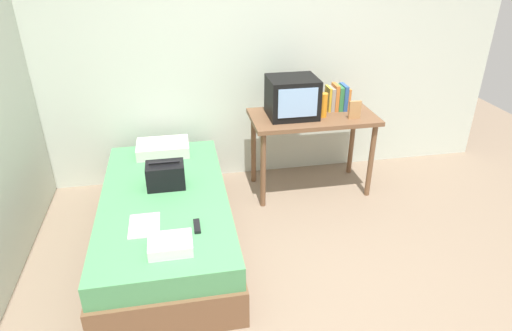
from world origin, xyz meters
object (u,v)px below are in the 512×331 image
object	(u,v)px
tv	(292,97)
book_row	(338,98)
water_bottle	(323,105)
remote_dark	(197,226)
folded_towel	(171,245)
picture_frame	(355,110)
magazine	(144,225)
handbag	(166,175)
bed	(167,220)
desk	(312,125)
pillow	(163,148)

from	to	relation	value
tv	book_row	xyz separation A→B (m)	(0.47, 0.09, -0.06)
water_bottle	book_row	bearing A→B (deg)	39.17
remote_dark	folded_towel	xyz separation A→B (m)	(-0.18, -0.21, 0.03)
picture_frame	magazine	world-z (taller)	picture_frame
water_bottle	handbag	size ratio (longest dim) A/B	0.74
book_row	folded_towel	bearing A→B (deg)	-137.91
picture_frame	folded_towel	bearing A→B (deg)	-144.61
tv	book_row	size ratio (longest dim) A/B	1.77
folded_towel	picture_frame	bearing A→B (deg)	35.39
bed	desk	bearing A→B (deg)	25.46
desk	magazine	distance (m)	1.87
tv	water_bottle	distance (m)	0.29
desk	picture_frame	size ratio (longest dim) A/B	6.96
remote_dark	water_bottle	bearing A→B (deg)	41.26
picture_frame	handbag	world-z (taller)	picture_frame
book_row	handbag	distance (m)	1.79
book_row	folded_towel	distance (m)	2.22
book_row	remote_dark	bearing A→B (deg)	-139.02
bed	remote_dark	xyz separation A→B (m)	(0.22, -0.48, 0.25)
tv	pillow	xyz separation A→B (m)	(-1.19, 0.09, -0.44)
water_bottle	pillow	distance (m)	1.52
remote_dark	book_row	bearing A→B (deg)	40.98
magazine	remote_dark	bearing A→B (deg)	-13.79
water_bottle	magazine	size ratio (longest dim) A/B	0.76
bed	magazine	world-z (taller)	magazine
tv	book_row	distance (m)	0.48
handbag	remote_dark	world-z (taller)	handbag
tv	picture_frame	bearing A→B (deg)	-17.60
bed	desk	xyz separation A→B (m)	(1.40, 0.67, 0.45)
bed	folded_towel	world-z (taller)	folded_towel
bed	handbag	xyz separation A→B (m)	(0.02, 0.14, 0.34)
bed	book_row	world-z (taller)	book_row
book_row	picture_frame	bearing A→B (deg)	-74.99
handbag	remote_dark	xyz separation A→B (m)	(0.20, -0.62, -0.09)
folded_towel	bed	bearing A→B (deg)	93.55
book_row	pillow	xyz separation A→B (m)	(-1.67, -0.00, -0.38)
pillow	remote_dark	distance (m)	1.27
water_bottle	book_row	xyz separation A→B (m)	(0.20, 0.16, 0.00)
picture_frame	remote_dark	xyz separation A→B (m)	(-1.51, -0.99, -0.39)
water_bottle	folded_towel	distance (m)	1.97
picture_frame	remote_dark	distance (m)	1.85
bed	handbag	distance (m)	0.36
water_bottle	folded_towel	xyz separation A→B (m)	(-1.42, -1.30, -0.39)
desk	tv	size ratio (longest dim) A/B	2.64
pillow	tv	bearing A→B (deg)	-4.28
pillow	remote_dark	xyz separation A→B (m)	(0.22, -1.25, -0.04)
pillow	book_row	bearing A→B (deg)	0.05
bed	pillow	bearing A→B (deg)	89.99
remote_dark	handbag	bearing A→B (deg)	107.98
desk	pillow	world-z (taller)	desk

